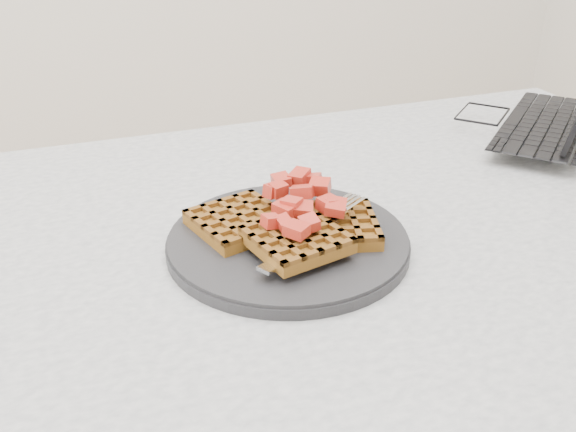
{
  "coord_description": "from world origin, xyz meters",
  "views": [
    {
      "loc": [
        -0.28,
        -0.59,
        1.11
      ],
      "look_at": [
        -0.07,
        -0.01,
        0.79
      ],
      "focal_mm": 40.0,
      "sensor_mm": 36.0,
      "label": 1
    }
  ],
  "objects": [
    {
      "name": "table",
      "position": [
        0.0,
        0.0,
        0.64
      ],
      "size": [
        1.2,
        0.8,
        0.75
      ],
      "color": "beige",
      "rests_on": "ground"
    },
    {
      "name": "plate",
      "position": [
        -0.07,
        -0.01,
        0.76
      ],
      "size": [
        0.27,
        0.27,
        0.02
      ],
      "primitive_type": "cylinder",
      "color": "black",
      "rests_on": "table"
    },
    {
      "name": "waffles",
      "position": [
        -0.07,
        -0.01,
        0.78
      ],
      "size": [
        0.21,
        0.19,
        0.03
      ],
      "color": "brown",
      "rests_on": "plate"
    },
    {
      "name": "strawberry_pile",
      "position": [
        -0.07,
        -0.01,
        0.8
      ],
      "size": [
        0.15,
        0.15,
        0.02
      ],
      "primitive_type": null,
      "color": "#990D04",
      "rests_on": "waffles"
    },
    {
      "name": "fork",
      "position": [
        -0.04,
        -0.04,
        0.77
      ],
      "size": [
        0.17,
        0.12,
        0.02
      ],
      "primitive_type": null,
      "rotation": [
        0.0,
        0.0,
        -1.01
      ],
      "color": "silver",
      "rests_on": "plate"
    },
    {
      "name": "laptop",
      "position": [
        0.42,
        0.19,
        0.79
      ],
      "size": [
        0.38,
        0.37,
        0.21
      ],
      "rotation": [
        0.0,
        0.0,
        3.86
      ],
      "color": "black",
      "rests_on": "table"
    }
  ]
}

